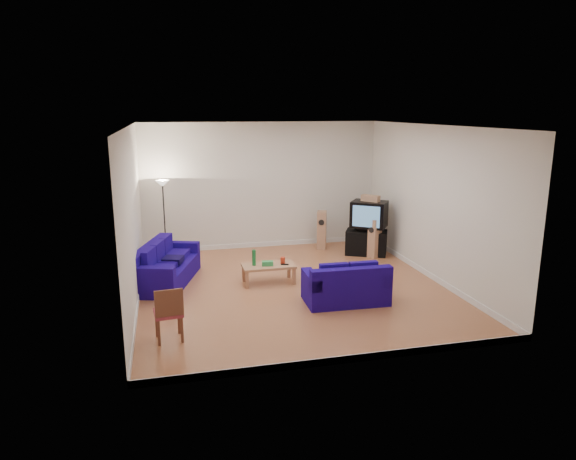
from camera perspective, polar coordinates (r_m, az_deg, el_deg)
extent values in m
cube|color=brown|center=(10.40, 0.52, -6.40)|extent=(6.00, 6.50, 0.01)
cube|color=white|center=(9.80, 0.56, 11.50)|extent=(6.00, 6.50, 0.01)
cube|color=white|center=(13.11, -2.94, 4.92)|extent=(6.00, 0.01, 3.20)
cube|color=white|center=(6.96, 7.09, -2.73)|extent=(6.00, 0.01, 3.20)
cube|color=white|center=(9.71, -16.91, 1.38)|extent=(0.01, 6.50, 3.20)
cube|color=white|center=(11.09, 15.77, 2.89)|extent=(0.01, 6.50, 3.20)
cube|color=white|center=(13.41, -2.85, -1.60)|extent=(6.00, 0.02, 0.12)
cube|color=white|center=(7.54, 6.72, -14.04)|extent=(6.00, 0.02, 0.12)
cube|color=white|center=(10.12, -16.26, -7.17)|extent=(0.02, 6.50, 0.12)
cube|color=white|center=(11.45, 15.25, -4.71)|extent=(0.02, 6.50, 0.12)
cube|color=#100158|center=(10.93, -13.29, -4.69)|extent=(1.49, 2.25, 0.40)
cube|color=#100158|center=(10.92, -15.13, -2.61)|extent=(0.83, 2.04, 0.41)
cube|color=#100158|center=(11.70, -12.02, -1.84)|extent=(0.92, 0.47, 0.23)
cube|color=#100158|center=(9.99, -14.96, -4.63)|extent=(0.92, 0.47, 0.23)
cube|color=#0C0532|center=(10.80, -12.65, -3.25)|extent=(0.48, 0.48, 0.11)
cube|color=#100158|center=(9.67, 6.39, -6.88)|extent=(1.53, 0.89, 0.37)
cube|color=#100158|center=(9.26, 7.07, -5.36)|extent=(1.51, 0.24, 0.38)
cube|color=#100158|center=(9.40, 2.61, -5.52)|extent=(0.22, 0.85, 0.21)
cube|color=#100158|center=(9.79, 10.09, -4.94)|extent=(0.22, 0.85, 0.21)
cube|color=#0C0532|center=(9.70, 6.19, -5.09)|extent=(0.37, 0.37, 0.11)
cube|color=tan|center=(10.57, -2.18, -4.01)|extent=(1.08, 0.55, 0.05)
cube|color=tan|center=(10.34, -4.57, -5.58)|extent=(0.06, 0.06, 0.34)
cube|color=tan|center=(10.75, -4.96, -4.84)|extent=(0.06, 0.06, 0.34)
cube|color=tan|center=(10.53, 0.68, -5.18)|extent=(0.06, 0.06, 0.34)
cube|color=tan|center=(10.93, 0.10, -4.47)|extent=(0.06, 0.06, 0.34)
cylinder|color=#197233|center=(10.49, -3.80, -3.08)|extent=(0.09, 0.09, 0.33)
cube|color=green|center=(10.49, -2.28, -3.73)|extent=(0.24, 0.16, 0.09)
cylinder|color=red|center=(10.62, -0.59, -3.38)|extent=(0.12, 0.12, 0.14)
cube|color=black|center=(10.54, -0.36, -3.84)|extent=(0.17, 0.10, 0.02)
cube|color=black|center=(12.79, 8.69, -1.38)|extent=(1.12, 0.93, 0.60)
cube|color=black|center=(12.76, 8.73, 0.20)|extent=(0.54, 0.53, 0.10)
cube|color=black|center=(12.62, 9.00, 1.75)|extent=(1.02, 0.97, 0.63)
cube|color=#3B6183|center=(12.33, 8.67, 1.48)|extent=(0.55, 0.40, 0.51)
cube|color=tan|center=(12.54, 9.16, 3.50)|extent=(0.42, 0.45, 0.15)
cube|color=tan|center=(13.14, 3.76, 0.00)|extent=(0.31, 0.35, 0.98)
cylinder|color=black|center=(12.94, 3.73, 0.85)|extent=(0.14, 0.07, 0.14)
cube|color=tan|center=(12.52, 9.60, -0.90)|extent=(0.35, 0.33, 0.95)
cylinder|color=black|center=(12.36, 9.24, 0.00)|extent=(0.09, 0.13, 0.14)
cylinder|color=black|center=(12.69, -13.33, -3.04)|extent=(0.24, 0.24, 0.03)
cylinder|color=black|center=(12.47, -13.55, 0.92)|extent=(0.03, 0.03, 1.77)
cone|color=white|center=(12.31, -13.78, 5.07)|extent=(0.32, 0.32, 0.14)
cube|color=brown|center=(8.14, -14.16, -11.02)|extent=(0.04, 0.04, 0.42)
cube|color=brown|center=(8.46, -14.40, -10.08)|extent=(0.04, 0.04, 0.42)
cube|color=brown|center=(8.17, -11.69, -10.79)|extent=(0.04, 0.04, 0.42)
cube|color=brown|center=(8.49, -12.03, -9.86)|extent=(0.04, 0.04, 0.42)
cube|color=#97313E|center=(8.22, -13.15, -8.95)|extent=(0.47, 0.47, 0.06)
cube|color=brown|center=(7.96, -13.08, -7.92)|extent=(0.43, 0.08, 0.42)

